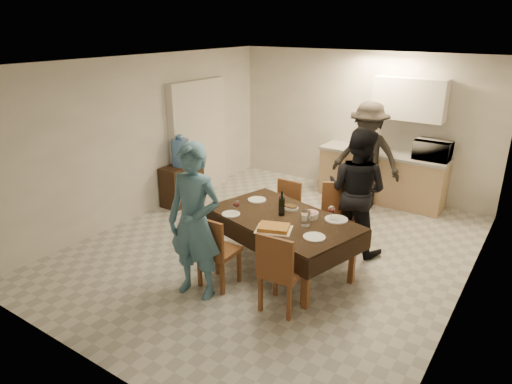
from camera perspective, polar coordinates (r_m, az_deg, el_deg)
floor at (r=6.67m, az=2.31°, el=-6.92°), size 5.00×6.00×0.02m
ceiling at (r=5.94m, az=2.68°, el=15.93°), size 5.00×6.00×0.02m
wall_back at (r=8.80m, az=12.91°, el=8.41°), size 5.00×0.02×2.60m
wall_front at (r=4.11m, az=-20.23°, el=-6.44°), size 5.00×0.02×2.60m
wall_left at (r=7.74m, az=-13.58°, el=6.71°), size 0.02×6.00×2.60m
wall_right at (r=5.39m, az=25.74°, el=-0.84°), size 0.02×6.00×2.60m
stub_partition at (r=8.57m, az=-7.20°, el=6.73°), size 0.15×1.40×2.10m
kitchen_base_cabinet at (r=8.54m, az=15.38°, el=1.75°), size 2.20×0.60×0.86m
kitchen_worktop at (r=8.41m, az=15.67°, el=4.69°), size 2.24×0.64×0.05m
upper_cabinet at (r=8.26m, az=18.63°, el=10.97°), size 1.20×0.34×0.70m
dining_table at (r=5.82m, az=3.37°, el=-3.47°), size 2.12×1.56×0.74m
chair_near_left at (r=5.50m, az=-5.26°, el=-6.62°), size 0.44×0.44×0.51m
chair_near_right at (r=5.02m, az=2.81°, el=-9.10°), size 0.47×0.47×0.53m
chair_far_left at (r=6.63m, az=2.96°, el=-1.98°), size 0.41×0.41×0.48m
chair_far_right at (r=6.21m, az=10.04°, el=-3.09°), size 0.63×0.66×0.55m
console at (r=8.22m, az=-9.22°, el=0.96°), size 0.39×0.77×0.71m
water_jug at (r=8.04m, az=-9.45°, el=4.91°), size 0.31×0.31×0.46m
wine_bottle at (r=5.81m, az=3.24°, el=-1.41°), size 0.08×0.08×0.33m
water_pitcher at (r=5.58m, az=6.22°, el=-3.27°), size 0.12×0.12×0.18m
savoury_tart at (r=5.46m, az=2.23°, el=-4.48°), size 0.51×0.44×0.05m
salad_bowl at (r=5.81m, az=6.84°, el=-2.87°), size 0.20×0.20×0.08m
mushroom_dish at (r=6.05m, az=4.34°, el=-2.01°), size 0.20×0.20×0.04m
wine_glass_a at (r=5.86m, az=-2.48°, el=-1.90°), size 0.09×0.09×0.19m
wine_glass_b at (r=5.74m, az=9.40°, el=-2.60°), size 0.09×0.09×0.20m
wine_glass_c at (r=6.11m, az=3.23°, el=-0.96°), size 0.09×0.09×0.19m
plate_near_left at (r=5.89m, az=-3.15°, el=-2.76°), size 0.24×0.24×0.01m
plate_near_right at (r=5.31m, az=7.30°, el=-5.61°), size 0.26×0.26×0.01m
plate_far_left at (r=6.34m, az=0.11°, el=-0.97°), size 0.25×0.25×0.01m
plate_far_right at (r=5.81m, az=10.01°, el=-3.39°), size 0.29×0.29×0.02m
microwave at (r=8.16m, az=21.23°, el=4.92°), size 0.58×0.39×0.32m
person_near at (r=5.26m, az=-7.68°, el=-3.76°), size 0.74×0.54×1.86m
person_far at (r=6.42m, az=12.47°, el=0.12°), size 0.90×0.72×1.78m
person_kitchen at (r=8.03m, az=13.69°, el=4.41°), size 1.19×0.68×1.84m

